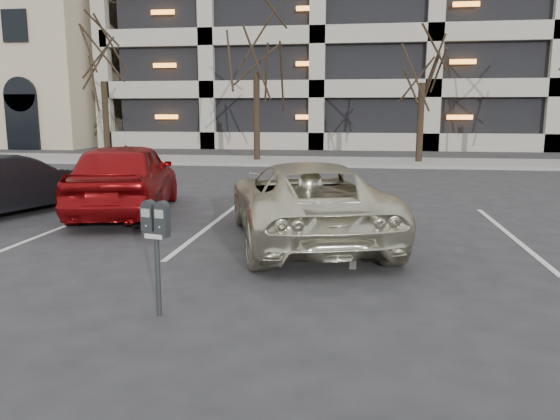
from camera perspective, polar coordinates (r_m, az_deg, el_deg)
The scene contains 11 objects.
ground at distance 8.26m, azimuth -2.17°, elevation -5.25°, with size 140.00×140.00×0.00m, color #28282B.
sidewalk at distance 23.97m, azimuth 4.68°, elevation 5.07°, with size 80.00×4.00×0.12m, color gray.
stall_lines at distance 10.75m, azimuth -7.34°, elevation -1.66°, with size 16.90×5.20×0.00m.
parking_garage at distance 43.56m, azimuth 23.35°, elevation 18.76°, with size 52.00×20.00×19.00m.
tree_a at distance 26.66m, azimuth -18.20°, elevation 17.29°, with size 3.47×3.47×7.90m.
tree_b at distance 24.57m, azimuth -2.53°, elevation 19.59°, with size 3.78×3.78×8.58m.
tree_c at distance 24.19m, azimuth 14.85°, elevation 17.59°, with size 3.31×3.31×7.53m.
parking_meter at distance 5.97m, azimuth -12.83°, elevation -2.06°, with size 0.34×0.19×1.25m.
suv_silver at distance 9.40m, azimuth 2.69°, elevation 0.93°, with size 3.54×5.38×1.38m.
car_red at distance 12.36m, azimuth -15.85°, elevation 3.31°, with size 1.88×4.69×1.60m, color maroon.
car_dark at distance 13.17m, azimuth -26.94°, elevation 2.40°, with size 1.40×4.02×1.33m, color black.
Camera 1 is at (1.43, -7.83, 2.21)m, focal length 35.00 mm.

